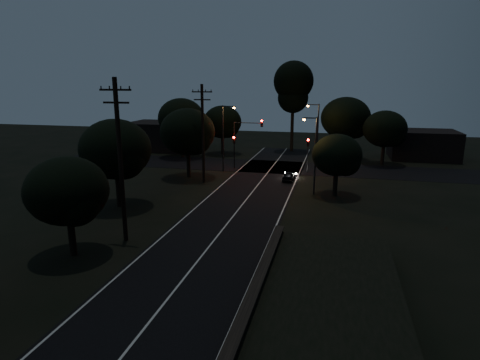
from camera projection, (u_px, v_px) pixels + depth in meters
The scene contains 21 objects.
road_surface at pixel (256, 187), 41.72m from camera, with size 60.00×70.00×0.03m.
utility_pole_mid at pixel (120, 159), 26.50m from camera, with size 2.20×0.30×11.00m.
utility_pole_far at pixel (203, 132), 42.62m from camera, with size 2.20×0.30×10.50m.
tree_left_b at pixel (69, 193), 24.38m from camera, with size 4.99×4.99×6.34m.
tree_left_c at pixel (117, 151), 34.15m from camera, with size 6.08×6.08×7.68m.
tree_left_d at pixel (189, 133), 45.00m from camera, with size 6.21×6.21×7.88m.
tree_far_nw at pixel (223, 123), 60.33m from camera, with size 5.76×5.76×7.30m.
tree_far_w at pixel (182, 119), 57.47m from camera, with size 6.66×6.66×8.50m.
tree_far_ne at pixel (347, 119), 55.99m from camera, with size 6.90×6.90×8.72m.
tree_far_e at pixel (387, 130), 52.30m from camera, with size 5.62×5.62×7.13m.
tree_right_a at pixel (339, 156), 37.81m from camera, with size 4.70×4.70×5.97m.
tall_pine at pixel (293, 87), 61.68m from camera, with size 6.12×6.12×13.91m.
building_left at pixel (161, 136), 65.47m from camera, with size 10.00×8.00×4.40m, color black.
building_right at pixel (423, 145), 57.37m from camera, with size 9.00×7.00×4.00m, color black.
signal_left at pixel (234, 146), 50.47m from camera, with size 0.28×0.35×4.10m.
signal_right at pixel (308, 149), 48.38m from camera, with size 0.28×0.35×4.10m.
signal_mast at pixel (247, 135), 49.74m from camera, with size 3.70×0.35×6.25m.
streetlight_a at pixel (224, 134), 48.33m from camera, with size 1.66×0.26×8.00m.
streetlight_b at pixel (316, 130), 51.59m from camera, with size 1.66×0.26×8.00m.
streetlight_c at pixel (314, 150), 38.31m from camera, with size 1.46×0.26×7.50m.
car at pixel (289, 176), 44.60m from camera, with size 1.22×3.03×1.03m, color black.
Camera 1 is at (7.82, -8.50, 10.66)m, focal length 30.00 mm.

